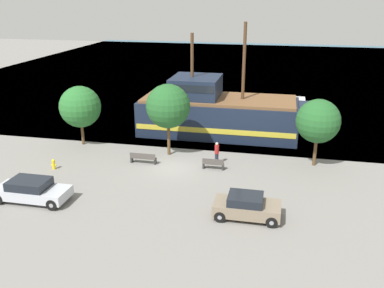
# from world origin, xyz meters

# --- Properties ---
(ground_plane) EXTENTS (160.00, 160.00, 0.00)m
(ground_plane) POSITION_xyz_m (0.00, 0.00, 0.00)
(ground_plane) COLOR gray
(water_surface) EXTENTS (80.00, 80.00, 0.00)m
(water_surface) POSITION_xyz_m (0.00, 44.00, 0.00)
(water_surface) COLOR #38667F
(water_surface) RESTS_ON ground
(pirate_ship) EXTENTS (15.42, 5.68, 9.97)m
(pirate_ship) POSITION_xyz_m (1.97, 8.73, 1.97)
(pirate_ship) COLOR #192338
(pirate_ship) RESTS_ON water_surface
(moored_boat_dockside) EXTENTS (5.18, 2.40, 1.71)m
(moored_boat_dockside) POSITION_xyz_m (9.26, 17.02, 0.65)
(moored_boat_dockside) COLOR #B7B2A8
(moored_boat_dockside) RESTS_ON water_surface
(parked_car_curb_front) EXTENTS (4.60, 2.00, 1.41)m
(parked_car_curb_front) POSITION_xyz_m (-7.20, -7.12, 0.71)
(parked_car_curb_front) COLOR #B7BCC6
(parked_car_curb_front) RESTS_ON ground_plane
(parked_car_curb_mid) EXTENTS (3.81, 1.90, 1.42)m
(parked_car_curb_mid) POSITION_xyz_m (6.05, -6.44, 0.71)
(parked_car_curb_mid) COLOR #7F705B
(parked_car_curb_mid) RESTS_ON ground_plane
(fire_hydrant) EXTENTS (0.42, 0.25, 0.76)m
(fire_hydrant) POSITION_xyz_m (-8.47, -2.22, 0.41)
(fire_hydrant) COLOR yellow
(fire_hydrant) RESTS_ON ground_plane
(bench_promenade_east) EXTENTS (1.57, 0.45, 0.85)m
(bench_promenade_east) POSITION_xyz_m (3.00, 0.21, 0.43)
(bench_promenade_east) COLOR #4C4742
(bench_promenade_east) RESTS_ON ground_plane
(bench_promenade_west) EXTENTS (1.99, 0.45, 0.85)m
(bench_promenade_west) POSITION_xyz_m (-2.38, 0.20, 0.45)
(bench_promenade_west) COLOR #4C4742
(bench_promenade_west) RESTS_ON ground_plane
(pedestrian_walking_near) EXTENTS (0.32, 0.32, 1.74)m
(pedestrian_walking_near) POSITION_xyz_m (3.09, 1.26, 0.89)
(pedestrian_walking_near) COLOR #232838
(pedestrian_walking_near) RESTS_ON ground_plane
(tree_row_east) EXTENTS (3.45, 3.45, 5.02)m
(tree_row_east) POSITION_xyz_m (-8.79, 3.31, 3.29)
(tree_row_east) COLOR brown
(tree_row_east) RESTS_ON ground_plane
(tree_row_mideast) EXTENTS (3.44, 3.44, 5.71)m
(tree_row_mideast) POSITION_xyz_m (-0.97, 2.47, 3.98)
(tree_row_mideast) COLOR brown
(tree_row_mideast) RESTS_ON ground_plane
(tree_row_midwest) EXTENTS (3.21, 3.21, 5.06)m
(tree_row_midwest) POSITION_xyz_m (10.28, 2.60, 3.45)
(tree_row_midwest) COLOR brown
(tree_row_midwest) RESTS_ON ground_plane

